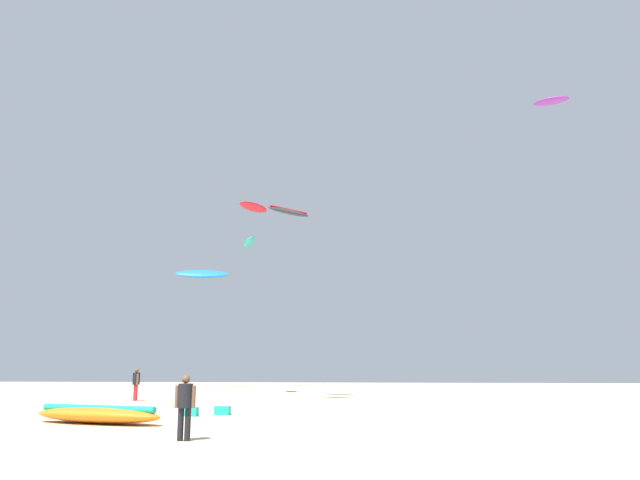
# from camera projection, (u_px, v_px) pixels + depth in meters

# --- Properties ---
(ground_plane) EXTENTS (120.00, 120.00, 0.00)m
(ground_plane) POSITION_uv_depth(u_px,v_px,m) (224.00, 466.00, 11.42)
(ground_plane) COLOR beige
(person_foreground) EXTENTS (0.52, 0.36, 1.58)m
(person_foreground) POSITION_uv_depth(u_px,v_px,m) (185.00, 402.00, 15.42)
(person_foreground) COLOR black
(person_foreground) RESTS_ON ground
(person_midground) EXTENTS (0.39, 0.46, 1.69)m
(person_midground) POSITION_uv_depth(u_px,v_px,m) (136.00, 382.00, 33.26)
(person_midground) COLOR #B21E23
(person_midground) RESTS_ON ground
(kite_grounded_near) EXTENTS (4.97, 2.72, 0.61)m
(kite_grounded_near) POSITION_uv_depth(u_px,v_px,m) (97.00, 415.00, 19.83)
(kite_grounded_near) COLOR orange
(kite_grounded_near) RESTS_ON ground
(cooler_box) EXTENTS (0.56, 0.36, 0.32)m
(cooler_box) POSITION_uv_depth(u_px,v_px,m) (222.00, 411.00, 23.40)
(cooler_box) COLOR #19B29E
(cooler_box) RESTS_ON ground
(gear_bag) EXTENTS (0.56, 0.36, 0.32)m
(gear_bag) POSITION_uv_depth(u_px,v_px,m) (190.00, 412.00, 22.80)
(gear_bag) COLOR #19B29E
(gear_bag) RESTS_ON ground
(kite_aloft_0) EXTENTS (2.66, 3.81, 0.79)m
(kite_aloft_0) POSITION_uv_depth(u_px,v_px,m) (253.00, 207.00, 56.03)
(kite_aloft_0) COLOR red
(kite_aloft_1) EXTENTS (2.23, 1.39, 0.47)m
(kite_aloft_1) POSITION_uv_depth(u_px,v_px,m) (551.00, 101.00, 38.97)
(kite_aloft_1) COLOR purple
(kite_aloft_2) EXTENTS (2.47, 2.61, 0.56)m
(kite_aloft_2) POSITION_uv_depth(u_px,v_px,m) (289.00, 212.00, 33.81)
(kite_aloft_2) COLOR #2D2D33
(kite_aloft_3) EXTENTS (1.66, 3.04, 0.70)m
(kite_aloft_3) POSITION_uv_depth(u_px,v_px,m) (249.00, 242.00, 42.59)
(kite_aloft_3) COLOR #19B29E
(kite_aloft_5) EXTENTS (4.65, 2.23, 1.09)m
(kite_aloft_5) POSITION_uv_depth(u_px,v_px,m) (202.00, 274.00, 53.13)
(kite_aloft_5) COLOR blue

